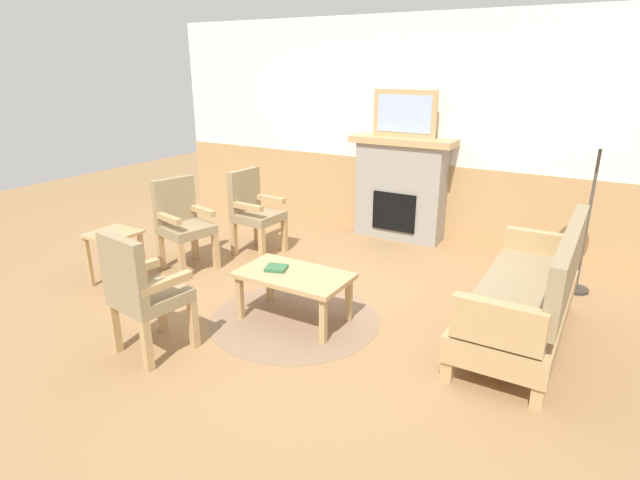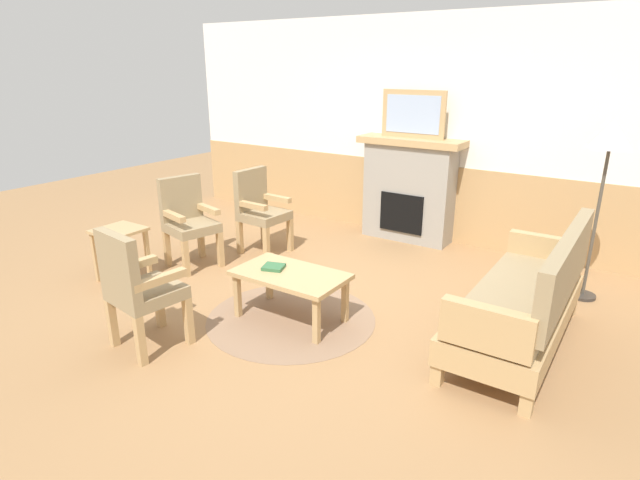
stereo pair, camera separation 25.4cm
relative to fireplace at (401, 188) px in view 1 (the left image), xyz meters
The scene contains 13 objects.
ground_plane 2.44m from the fireplace, 90.00° to the right, with size 14.00×14.00×0.00m, color #997047.
wall_back 0.70m from the fireplace, 90.00° to the left, with size 7.20×0.14×2.70m.
fireplace is the anchor object (origin of this frame).
framed_picture 0.91m from the fireplace, 90.00° to the left, with size 0.80×0.04×0.56m.
couch 2.71m from the fireplace, 46.24° to the right, with size 0.70×1.80×0.98m.
coffee_table 2.60m from the fireplace, 88.14° to the right, with size 0.96×0.56×0.44m.
round_rug 2.66m from the fireplace, 88.14° to the right, with size 1.49×1.49×0.01m, color #896B51.
book_on_table 2.60m from the fireplace, 91.96° to the right, with size 0.18×0.16×0.03m, color #33663D.
armchair_near_fireplace 2.70m from the fireplace, 126.94° to the right, with size 0.58×0.58×0.98m.
armchair_by_window_left 1.88m from the fireplace, 131.99° to the right, with size 0.50×0.50×0.98m.
armchair_front_left 3.66m from the fireplace, 99.31° to the right, with size 0.54×0.54×0.98m.
side_table 3.42m from the fireplace, 123.55° to the right, with size 0.44×0.44×0.55m.
floor_lamp_by_couch 2.39m from the fireplace, 17.20° to the right, with size 0.36×0.36×1.68m.
Camera 1 is at (2.33, -3.59, 2.13)m, focal length 28.74 mm.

